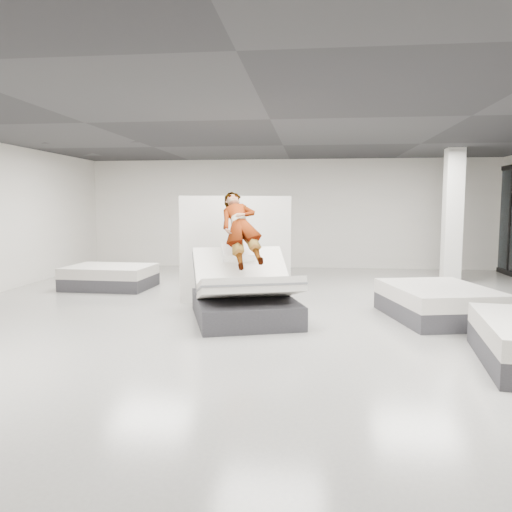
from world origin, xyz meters
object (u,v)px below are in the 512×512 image
Objects in this scene: person at (241,241)px; divider_panel at (237,248)px; remote at (258,255)px; column at (453,216)px; flat_bed_left_far at (110,277)px; flat_bed_right_far at (438,303)px; hero_bed at (244,295)px.

person is 0.76× the size of divider_panel.
remote is 6.05m from column.
flat_bed_right_far is at bearing -19.17° from flat_bed_left_far.
hero_bed reaches higher than flat_bed_left_far.
hero_bed is at bearing -173.07° from flat_bed_right_far.
column reaches higher than divider_panel.
column reaches higher than hero_bed.
hero_bed is at bearing -100.78° from divider_panel.
flat_bed_right_far is (2.97, 0.36, -0.79)m from remote.
flat_bed_right_far is 1.18× the size of flat_bed_left_far.
person reaches higher than remote.
divider_panel is at bearing 102.77° from hero_bed.
hero_bed is at bearing -38.11° from flat_bed_left_far.
divider_panel is 3.31m from flat_bed_left_far.
hero_bed is 1.09× the size of divider_panel.
column is (7.86, 1.66, 1.35)m from flat_bed_left_far.
hero_bed is 0.70m from remote.
person reaches higher than hero_bed.
remote reaches higher than flat_bed_right_far.
divider_panel is (-0.28, 1.36, -0.25)m from person.
hero_bed is 0.93m from person.
flat_bed_left_far is (-3.64, 2.65, -0.81)m from remote.
divider_panel reaches higher than flat_bed_left_far.
person is at bearing -178.46° from flat_bed_right_far.
divider_panel reaches higher than person.
divider_panel is 1.18× the size of flat_bed_left_far.
hero_bed is 1.44× the size of person.
person is 6.08m from column.
flat_bed_right_far is at bearing -10.69° from remote.
flat_bed_left_far is (-3.33, 2.39, -1.02)m from person.
divider_panel is at bearing 84.16° from person.
flat_bed_right_far is (3.56, -1.27, -0.75)m from divider_panel.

